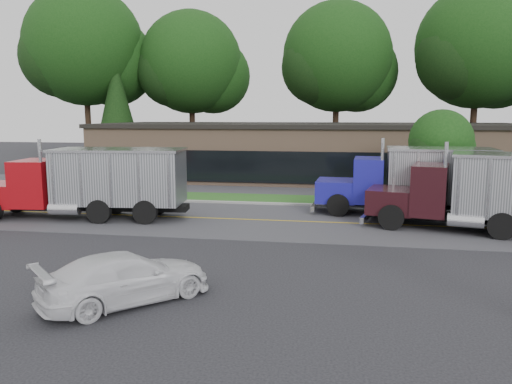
# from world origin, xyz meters

# --- Properties ---
(ground) EXTENTS (140.00, 140.00, 0.00)m
(ground) POSITION_xyz_m (0.00, 0.00, 0.00)
(ground) COLOR #36363B
(ground) RESTS_ON ground
(road) EXTENTS (60.00, 8.00, 0.02)m
(road) POSITION_xyz_m (0.00, 9.00, 0.00)
(road) COLOR #505054
(road) RESTS_ON ground
(center_line) EXTENTS (60.00, 0.12, 0.01)m
(center_line) POSITION_xyz_m (0.00, 9.00, 0.00)
(center_line) COLOR gold
(center_line) RESTS_ON ground
(curb) EXTENTS (60.00, 0.30, 0.12)m
(curb) POSITION_xyz_m (0.00, 13.20, 0.00)
(curb) COLOR #9E9E99
(curb) RESTS_ON ground
(grass_verge) EXTENTS (60.00, 3.40, 0.03)m
(grass_verge) POSITION_xyz_m (0.00, 15.00, 0.00)
(grass_verge) COLOR #26541C
(grass_verge) RESTS_ON ground
(far_parking) EXTENTS (60.00, 7.00, 0.02)m
(far_parking) POSITION_xyz_m (0.00, 20.00, 0.00)
(far_parking) COLOR #505054
(far_parking) RESTS_ON ground
(strip_mall) EXTENTS (32.00, 12.00, 4.00)m
(strip_mall) POSITION_xyz_m (2.00, 26.00, 2.00)
(strip_mall) COLOR #A47F65
(strip_mall) RESTS_ON ground
(tree_far_a) EXTENTS (12.01, 11.31, 17.13)m
(tree_far_a) POSITION_xyz_m (-19.82, 32.14, 10.94)
(tree_far_a) COLOR #382619
(tree_far_a) RESTS_ON ground
(tree_far_b) EXTENTS (10.47, 9.85, 14.93)m
(tree_far_b) POSITION_xyz_m (-9.84, 34.13, 9.53)
(tree_far_b) COLOR #382619
(tree_far_b) RESTS_ON ground
(tree_far_c) EXTENTS (10.72, 10.09, 15.30)m
(tree_far_c) POSITION_xyz_m (4.16, 34.13, 9.76)
(tree_far_c) COLOR #382619
(tree_far_c) RESTS_ON ground
(tree_far_d) EXTENTS (11.29, 10.63, 16.11)m
(tree_far_d) POSITION_xyz_m (16.17, 33.14, 10.28)
(tree_far_d) COLOR #382619
(tree_far_d) RESTS_ON ground
(evergreen_left) EXTENTS (4.52, 4.52, 10.28)m
(evergreen_left) POSITION_xyz_m (-16.00, 30.00, 5.65)
(evergreen_left) COLOR #382619
(evergreen_left) RESTS_ON ground
(tree_verge) EXTENTS (3.70, 3.48, 5.28)m
(tree_verge) POSITION_xyz_m (10.06, 15.04, 3.35)
(tree_verge) COLOR #382619
(tree_verge) RESTS_ON ground
(dump_truck_red) EXTENTS (10.59, 3.61, 3.36)m
(dump_truck_red) POSITION_xyz_m (-7.21, 8.09, 1.81)
(dump_truck_red) COLOR black
(dump_truck_red) RESTS_ON ground
(dump_truck_blue) EXTENTS (8.66, 3.09, 3.36)m
(dump_truck_blue) POSITION_xyz_m (8.16, 11.49, 1.81)
(dump_truck_blue) COLOR black
(dump_truck_blue) RESTS_ON ground
(dump_truck_maroon) EXTENTS (8.92, 4.42, 3.36)m
(dump_truck_maroon) POSITION_xyz_m (10.64, 8.19, 1.81)
(dump_truck_maroon) COLOR black
(dump_truck_maroon) RESTS_ON ground
(rally_car) EXTENTS (4.49, 4.62, 1.33)m
(rally_car) POSITION_xyz_m (-0.98, -1.92, 0.67)
(rally_car) COLOR silver
(rally_car) RESTS_ON ground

